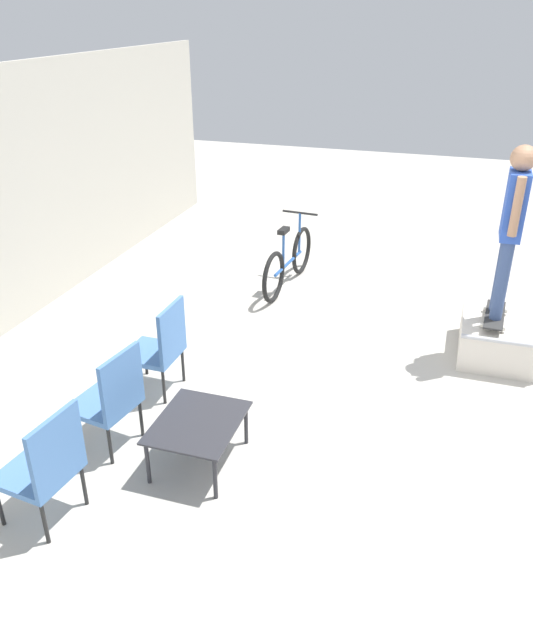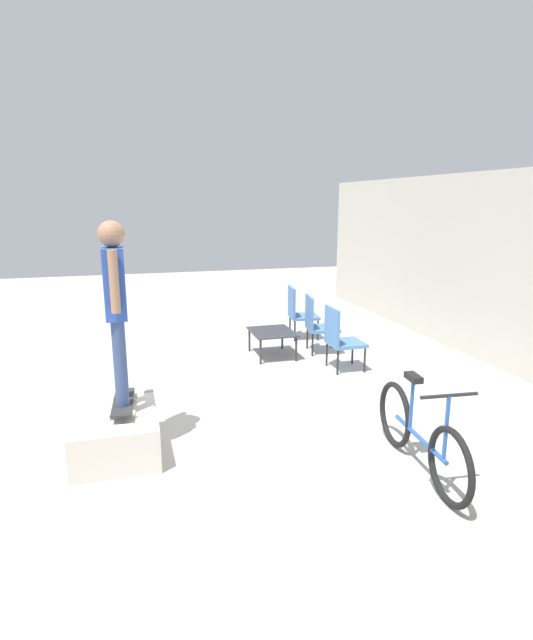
{
  "view_description": "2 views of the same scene",
  "coord_description": "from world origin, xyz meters",
  "views": [
    {
      "loc": [
        -5.23,
        -0.46,
        3.57
      ],
      "look_at": [
        -0.05,
        1.19,
        0.81
      ],
      "focal_mm": 35.0,
      "sensor_mm": 36.0,
      "label": 1
    },
    {
      "loc": [
        6.38,
        -0.87,
        2.54
      ],
      "look_at": [
        -0.12,
        0.96,
        0.93
      ],
      "focal_mm": 28.0,
      "sensor_mm": 36.0,
      "label": 2
    }
  ],
  "objects": [
    {
      "name": "patio_chair_left",
      "position": [
        -2.27,
        2.2,
        0.53
      ],
      "size": [
        0.58,
        0.58,
        0.99
      ],
      "rotation": [
        0.0,
        0.0,
        3.03
      ],
      "color": "black",
      "rests_on": "ground_plane"
    },
    {
      "name": "patio_chair_center",
      "position": [
        -1.33,
        2.2,
        0.53
      ],
      "size": [
        0.59,
        0.59,
        0.99
      ],
      "rotation": [
        0.0,
        0.0,
        2.99
      ],
      "color": "black",
      "rests_on": "ground_plane"
    },
    {
      "name": "house_wall_back",
      "position": [
        0.0,
        4.62,
        1.5
      ],
      "size": [
        12.0,
        0.06,
        3.0
      ],
      "color": "beige",
      "rests_on": "ground_plane"
    },
    {
      "name": "skateboard_on_ramp",
      "position": [
        1.37,
        -0.99,
        0.52
      ],
      "size": [
        0.76,
        0.29,
        0.07
      ],
      "rotation": [
        0.0,
        0.0,
        -0.06
      ],
      "color": "#2D2D2D",
      "rests_on": "skate_ramp_box"
    },
    {
      "name": "patio_chair_right",
      "position": [
        -0.37,
        2.2,
        0.53
      ],
      "size": [
        0.53,
        0.53,
        0.99
      ],
      "rotation": [
        0.0,
        0.0,
        3.13
      ],
      "color": "black",
      "rests_on": "ground_plane"
    },
    {
      "name": "coffee_table",
      "position": [
        -1.32,
        1.4,
        0.39
      ],
      "size": [
        0.84,
        0.7,
        0.43
      ],
      "color": "#2D2D33",
      "rests_on": "ground_plane"
    },
    {
      "name": "skate_ramp_box",
      "position": [
        1.45,
        -1.09,
        0.22
      ],
      "size": [
        1.08,
        0.85,
        0.47
      ],
      "color": "silver",
      "rests_on": "ground_plane"
    },
    {
      "name": "bicycle",
      "position": [
        2.59,
        1.71,
        0.37
      ],
      "size": [
        1.78,
        0.52,
        0.96
      ],
      "rotation": [
        0.0,
        0.0,
        -0.09
      ],
      "color": "black",
      "rests_on": "ground_plane"
    },
    {
      "name": "person_skater",
      "position": [
        1.37,
        -0.99,
        1.62
      ],
      "size": [
        0.57,
        0.26,
        1.83
      ],
      "rotation": [
        0.0,
        0.0,
        0.0
      ],
      "color": "#384C7A",
      "rests_on": "skateboard_on_ramp"
    },
    {
      "name": "ground_plane",
      "position": [
        0.0,
        0.0,
        0.0
      ],
      "size": [
        24.0,
        24.0,
        0.0
      ],
      "primitive_type": "plane",
      "color": "#B7B2A8"
    }
  ]
}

